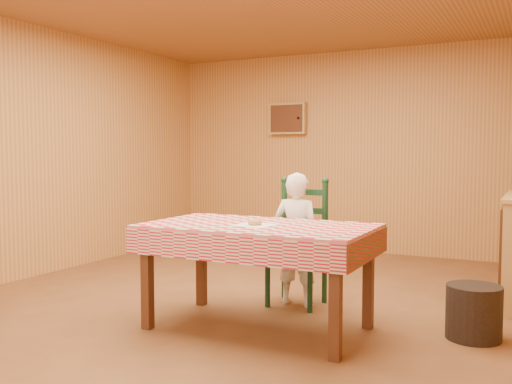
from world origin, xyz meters
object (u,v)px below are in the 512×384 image
Objects in this scene: dining_table at (258,236)px; storage_bin at (474,312)px; ladder_chair at (299,245)px; seated_child at (297,239)px.

storage_bin is at bearing 17.76° from dining_table.
storage_bin is at bearing -12.71° from ladder_chair.
ladder_chair is 1.51m from storage_bin.
seated_child is at bearing 169.46° from storage_bin.
ladder_chair is 0.08m from seated_child.
dining_table is 1.47× the size of seated_child.
ladder_chair reaches higher than storage_bin.
dining_table is at bearing -90.00° from ladder_chair.
seated_child is (-0.00, 0.73, -0.13)m from dining_table.
ladder_chair is (0.00, 0.79, -0.18)m from dining_table.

